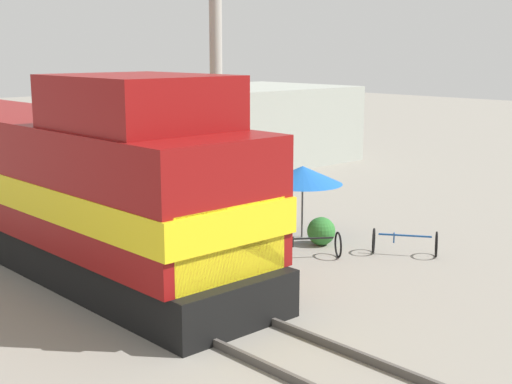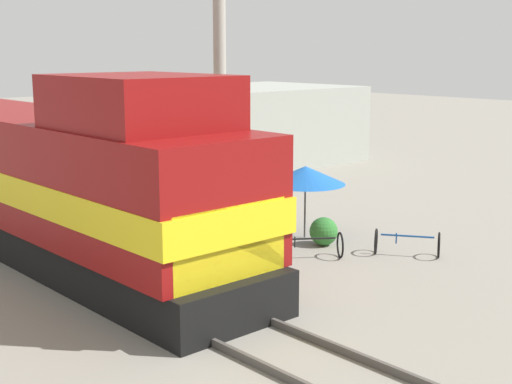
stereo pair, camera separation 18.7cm
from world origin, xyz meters
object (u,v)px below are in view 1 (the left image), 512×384
at_px(utility_pole, 216,82).
at_px(vendor_umbrella, 303,175).
at_px(locomotive, 45,178).
at_px(person_bystander, 265,226).
at_px(billboard_sign, 125,135).
at_px(bicycle, 305,245).
at_px(bicycle_spare, 405,242).

distance_m(utility_pole, vendor_umbrella, 4.62).
height_order(locomotive, person_bystander, locomotive).
xyz_separation_m(locomotive, billboard_sign, (4.66, 3.54, 0.41)).
xyz_separation_m(billboard_sign, bicycle, (-0.31, -8.49, -1.99)).
bearing_deg(utility_pole, person_bystander, -118.25).
distance_m(utility_pole, bicycle, 6.84).
height_order(person_bystander, bicycle_spare, person_bystander).
bearing_deg(bicycle_spare, locomotive, -79.46).
relative_size(utility_pole, person_bystander, 4.75).
distance_m(billboard_sign, bicycle_spare, 10.35).
xyz_separation_m(billboard_sign, bicycle_spare, (1.77, -10.00, -1.99)).
distance_m(vendor_umbrella, bicycle_spare, 3.36).
xyz_separation_m(locomotive, vendor_umbrella, (5.81, -3.48, -0.17)).
bearing_deg(locomotive, billboard_sign, 37.22).
bearing_deg(utility_pole, bicycle, -107.54).
distance_m(vendor_umbrella, billboard_sign, 7.13).
xyz_separation_m(utility_pole, vendor_umbrella, (-0.25, -3.95, -2.38)).
bearing_deg(bicycle_spare, vendor_umbrella, -112.65).
xyz_separation_m(vendor_umbrella, person_bystander, (-2.46, -1.09, -0.83)).
relative_size(locomotive, utility_pole, 1.98).
height_order(billboard_sign, bicycle, billboard_sign).
distance_m(locomotive, person_bystander, 5.75).
relative_size(vendor_umbrella, bicycle, 1.22).
bearing_deg(locomotive, bicycle, -48.68).
bearing_deg(vendor_umbrella, locomotive, 149.13).
height_order(locomotive, bicycle_spare, locomotive).
bearing_deg(locomotive, utility_pole, 4.50).
relative_size(utility_pole, bicycle, 4.51).
relative_size(utility_pole, billboard_sign, 2.57).
relative_size(billboard_sign, bicycle_spare, 1.86).
distance_m(locomotive, utility_pole, 6.47).
relative_size(billboard_sign, bicycle, 1.75).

